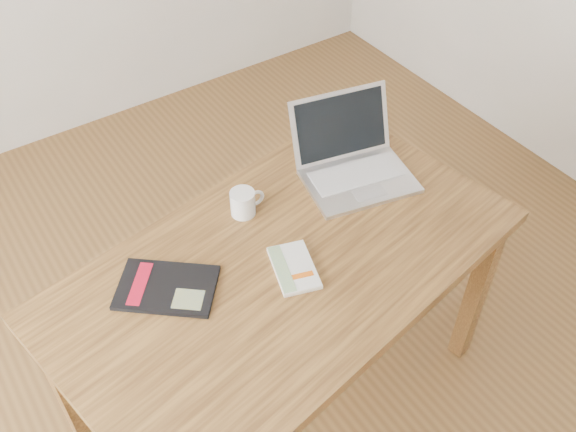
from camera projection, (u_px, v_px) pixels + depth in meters
room at (205, 103)px, 1.35m from camera, size 4.04×4.04×2.70m
desk at (285, 280)px, 1.91m from camera, size 1.48×1.01×0.75m
white_guidebook at (294, 268)px, 1.81m from camera, size 0.16×0.21×0.02m
black_guidebook at (167, 288)px, 1.76m from camera, size 0.32×0.31×0.01m
laptop at (353, 161)px, 2.09m from camera, size 0.40×0.39×0.23m
coffee_mug at (244, 202)px, 1.95m from camera, size 0.11×0.08×0.08m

